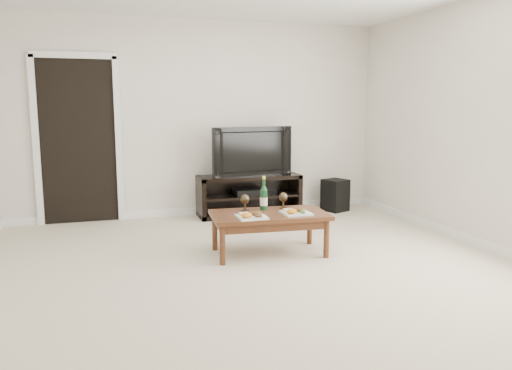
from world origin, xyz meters
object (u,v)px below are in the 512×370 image
object	(u,v)px
media_console	(249,195)
subwoofer	(335,195)
television	(249,151)
coffee_table	(269,233)

from	to	relation	value
media_console	subwoofer	bearing A→B (deg)	-4.07
media_console	television	size ratio (longest dim) A/B	1.22
television	subwoofer	distance (m)	1.41
television	coffee_table	bearing A→B (deg)	-109.48
television	coffee_table	distance (m)	1.93
media_console	coffee_table	world-z (taller)	media_console
media_console	coffee_table	bearing A→B (deg)	-99.99
media_console	television	distance (m)	0.60
coffee_table	media_console	bearing A→B (deg)	80.01
subwoofer	media_console	bearing A→B (deg)	153.43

